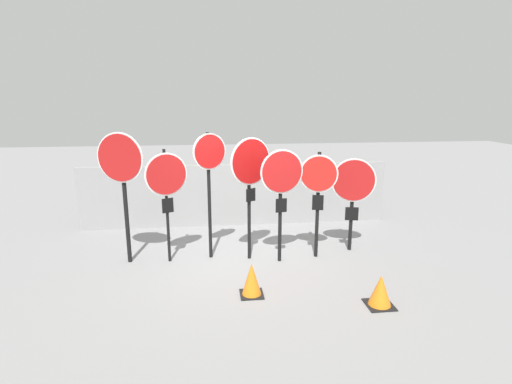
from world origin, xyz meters
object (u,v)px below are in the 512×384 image
at_px(traffic_cone_0, 252,279).
at_px(stop_sign_5, 318,185).
at_px(stop_sign_1, 166,182).
at_px(stop_sign_3, 251,171).
at_px(stop_sign_6, 353,187).
at_px(stop_sign_4, 281,182).
at_px(stop_sign_0, 121,170).
at_px(traffic_cone_1, 380,291).
at_px(stop_sign_2, 209,167).

bearing_deg(traffic_cone_0, stop_sign_5, 44.12).
bearing_deg(stop_sign_1, stop_sign_3, -25.69).
xyz_separation_m(stop_sign_3, stop_sign_6, (2.17, 0.20, -0.43)).
bearing_deg(stop_sign_6, stop_sign_3, -162.04).
distance_m(stop_sign_4, stop_sign_6, 1.66).
height_order(stop_sign_6, traffic_cone_0, stop_sign_6).
distance_m(stop_sign_6, traffic_cone_0, 3.09).
xyz_separation_m(stop_sign_0, stop_sign_3, (2.45, -0.10, -0.05)).
bearing_deg(stop_sign_5, traffic_cone_0, -122.30).
bearing_deg(traffic_cone_1, stop_sign_3, 131.24).
bearing_deg(traffic_cone_1, stop_sign_2, 139.43).
distance_m(stop_sign_1, stop_sign_3, 1.63).
xyz_separation_m(stop_sign_2, stop_sign_5, (2.13, -0.22, -0.35)).
relative_size(traffic_cone_0, traffic_cone_1, 1.08).
distance_m(stop_sign_0, stop_sign_1, 0.86).
height_order(stop_sign_0, stop_sign_1, stop_sign_0).
bearing_deg(traffic_cone_1, stop_sign_1, 148.28).
distance_m(stop_sign_5, stop_sign_6, 0.88).
distance_m(stop_sign_4, traffic_cone_1, 2.65).
bearing_deg(stop_sign_4, stop_sign_5, 1.00).
height_order(stop_sign_3, stop_sign_5, stop_sign_3).
bearing_deg(stop_sign_2, stop_sign_4, -43.82).
distance_m(stop_sign_1, traffic_cone_0, 2.54).
relative_size(stop_sign_0, stop_sign_4, 1.14).
relative_size(stop_sign_0, stop_sign_3, 1.05).
height_order(stop_sign_4, traffic_cone_1, stop_sign_4).
height_order(stop_sign_5, traffic_cone_1, stop_sign_5).
relative_size(stop_sign_6, traffic_cone_1, 3.86).
bearing_deg(stop_sign_0, traffic_cone_0, -14.49).
bearing_deg(traffic_cone_0, stop_sign_6, 36.61).
height_order(stop_sign_4, traffic_cone_0, stop_sign_4).
bearing_deg(traffic_cone_1, stop_sign_5, 103.68).
relative_size(stop_sign_0, stop_sign_6, 1.29).
xyz_separation_m(stop_sign_0, stop_sign_4, (3.02, -0.31, -0.25)).
relative_size(stop_sign_1, stop_sign_6, 1.13).
xyz_separation_m(stop_sign_2, stop_sign_3, (0.79, -0.15, -0.06)).
xyz_separation_m(stop_sign_3, traffic_cone_0, (-0.14, -1.51, -1.55)).
distance_m(stop_sign_2, stop_sign_6, 2.99).
height_order(stop_sign_0, stop_sign_3, stop_sign_0).
distance_m(stop_sign_2, stop_sign_3, 0.81).
bearing_deg(stop_sign_3, traffic_cone_1, -79.40).
xyz_separation_m(stop_sign_1, stop_sign_2, (0.83, 0.11, 0.24)).
bearing_deg(stop_sign_6, traffic_cone_1, -85.51).
height_order(stop_sign_2, stop_sign_5, stop_sign_2).
xyz_separation_m(stop_sign_0, stop_sign_1, (0.83, -0.06, -0.23)).
distance_m(stop_sign_3, stop_sign_4, 0.64).
xyz_separation_m(stop_sign_0, traffic_cone_0, (2.30, -1.61, -1.60)).
distance_m(stop_sign_1, stop_sign_4, 2.20).
bearing_deg(stop_sign_5, traffic_cone_1, -62.74).
bearing_deg(stop_sign_6, stop_sign_2, -166.44).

